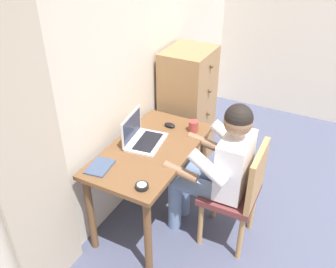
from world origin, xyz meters
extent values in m
cube|color=beige|center=(0.00, 2.20, 1.25)|extent=(4.80, 0.05, 2.50)
cube|color=#BCAD99|center=(-1.18, 2.13, 1.10)|extent=(0.51, 0.03, 2.20)
cube|color=brown|center=(-0.32, 1.82, 0.71)|extent=(1.10, 0.61, 0.03)
cylinder|color=brown|center=(-0.82, 1.57, 0.35)|extent=(0.06, 0.06, 0.70)
cylinder|color=brown|center=(0.17, 1.57, 0.35)|extent=(0.06, 0.06, 0.70)
cylinder|color=brown|center=(-0.82, 2.07, 0.35)|extent=(0.06, 0.06, 0.70)
cylinder|color=brown|center=(0.17, 2.07, 0.35)|extent=(0.06, 0.06, 0.70)
cube|color=#9E754C|center=(0.60, 1.93, 0.61)|extent=(0.52, 0.42, 1.22)
sphere|color=brown|center=(0.60, 1.71, 0.12)|extent=(0.04, 0.04, 0.04)
sphere|color=brown|center=(0.60, 1.71, 0.37)|extent=(0.04, 0.04, 0.04)
sphere|color=brown|center=(0.60, 1.71, 0.61)|extent=(0.04, 0.04, 0.04)
sphere|color=brown|center=(0.60, 1.71, 0.85)|extent=(0.04, 0.04, 0.04)
sphere|color=brown|center=(0.60, 1.71, 1.10)|extent=(0.04, 0.04, 0.04)
cube|color=brown|center=(-0.23, 1.19, 0.45)|extent=(0.43, 0.41, 0.05)
cube|color=tan|center=(-0.23, 1.01, 0.69)|extent=(0.42, 0.05, 0.42)
cylinder|color=tan|center=(-0.06, 1.35, 0.21)|extent=(0.04, 0.04, 0.43)
cylinder|color=tan|center=(-0.40, 1.34, 0.21)|extent=(0.04, 0.04, 0.43)
cylinder|color=tan|center=(-0.06, 1.03, 0.21)|extent=(0.04, 0.04, 0.43)
cylinder|color=tan|center=(-0.40, 1.02, 0.21)|extent=(0.04, 0.04, 0.43)
cylinder|color=#6B84AD|center=(-0.14, 1.41, 0.50)|extent=(0.15, 0.40, 0.14)
cylinder|color=#6B84AD|center=(-0.32, 1.40, 0.50)|extent=(0.15, 0.40, 0.14)
cylinder|color=#6B84AD|center=(-0.15, 1.61, 0.25)|extent=(0.11, 0.11, 0.50)
cylinder|color=#6B84AD|center=(-0.33, 1.60, 0.25)|extent=(0.11, 0.11, 0.50)
cube|color=white|center=(-0.23, 1.18, 0.73)|extent=(0.36, 0.21, 0.46)
cylinder|color=white|center=(-0.01, 1.31, 0.81)|extent=(0.10, 0.30, 0.25)
cylinder|color=white|center=(-0.45, 1.30, 0.81)|extent=(0.10, 0.30, 0.25)
cylinder|color=#846047|center=(-0.02, 1.51, 0.70)|extent=(0.08, 0.27, 0.11)
cylinder|color=#846047|center=(-0.46, 1.50, 0.70)|extent=(0.08, 0.27, 0.11)
sphere|color=#846047|center=(-0.23, 1.19, 1.09)|extent=(0.20, 0.20, 0.20)
sphere|color=black|center=(-0.23, 1.19, 1.12)|extent=(0.20, 0.20, 0.20)
cube|color=silver|center=(-0.28, 1.88, 0.74)|extent=(0.37, 0.28, 0.02)
cube|color=black|center=(-0.28, 1.87, 0.75)|extent=(0.30, 0.19, 0.00)
cube|color=silver|center=(-0.30, 2.01, 0.86)|extent=(0.34, 0.06, 0.22)
cube|color=#2D3851|center=(-0.30, 2.00, 0.86)|extent=(0.30, 0.04, 0.18)
ellipsoid|color=black|center=(0.03, 1.84, 0.75)|extent=(0.07, 0.11, 0.03)
cylinder|color=black|center=(-0.76, 1.64, 0.75)|extent=(0.09, 0.09, 0.03)
cylinder|color=silver|center=(-0.76, 1.64, 0.76)|extent=(0.06, 0.06, 0.00)
cube|color=#3D4C6B|center=(-0.71, 2.02, 0.74)|extent=(0.23, 0.18, 0.01)
cylinder|color=#9E3D38|center=(0.05, 1.63, 0.78)|extent=(0.08, 0.08, 0.09)
torus|color=#9E3D38|center=(0.11, 1.63, 0.78)|extent=(0.06, 0.01, 0.06)
camera|label=1|loc=(-2.32, 0.63, 2.31)|focal=38.74mm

